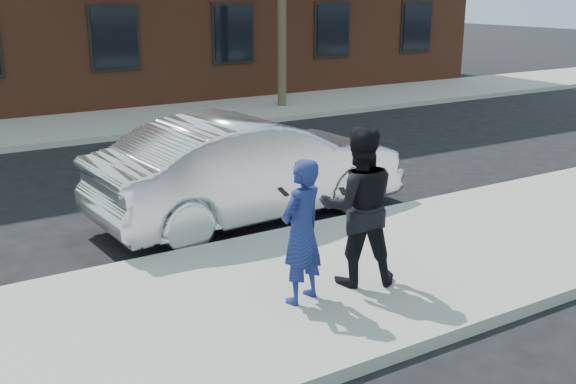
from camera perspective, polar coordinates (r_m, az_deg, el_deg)
ground at (r=9.43m, az=10.52°, el=-5.46°), size 100.00×100.00×0.00m
near_sidewalk at (r=9.24m, az=11.58°, el=-5.52°), size 50.00×3.50×0.15m
near_curb at (r=10.53m, az=4.94°, el=-2.42°), size 50.00×0.10×0.15m
far_sidewalk at (r=18.96m, az=-12.71°, el=5.89°), size 50.00×3.50×0.15m
far_curb at (r=17.30m, az=-10.74°, el=4.98°), size 50.00×0.10×0.15m
silver_sedan at (r=10.62m, az=-3.18°, el=2.07°), size 5.18×2.15×1.67m
man_hoodie at (r=7.41m, az=1.15°, el=-3.37°), size 0.69×0.56×1.65m
man_peacoat at (r=7.89m, az=5.98°, el=-1.22°), size 1.14×1.04×1.90m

